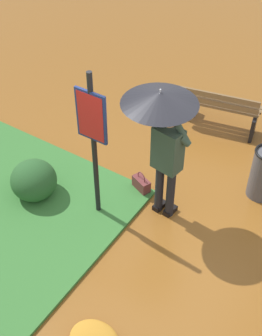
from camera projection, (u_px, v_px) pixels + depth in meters
The scene contains 6 objects.
ground_plane at pixel (171, 206), 6.74m from camera, with size 18.00×18.00×0.00m, color brown.
person_with_umbrella at pixel (163, 124), 5.66m from camera, with size 0.96×0.96×2.04m.
info_sign_post at pixel (93, 133), 5.70m from camera, with size 0.44×0.07×2.30m.
handbag at pixel (141, 185), 6.91m from camera, with size 0.33×0.24×0.37m.
park_bench at pixel (219, 108), 7.95m from camera, with size 1.41×0.64×0.75m.
shrub_cluster at pixel (33, 179), 6.76m from camera, with size 0.75×0.68×0.61m.
Camera 1 is at (-2.05, 4.21, 4.92)m, focal length 48.92 mm.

